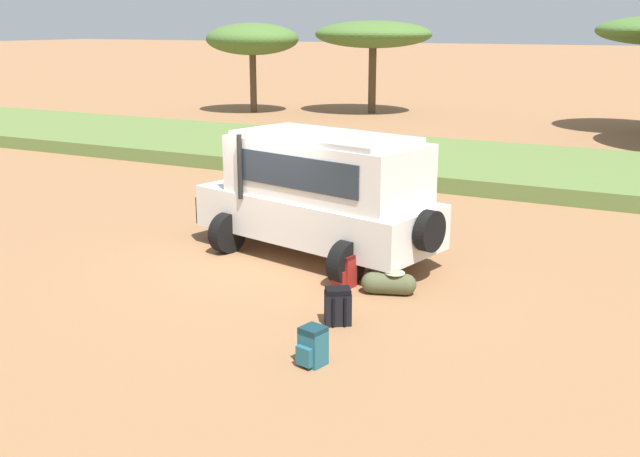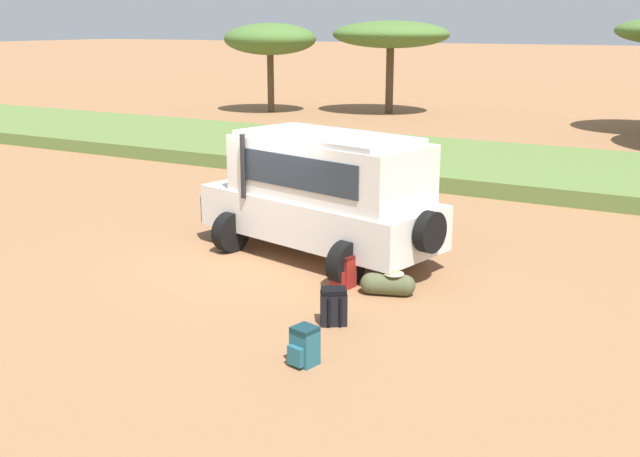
% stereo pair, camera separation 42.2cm
% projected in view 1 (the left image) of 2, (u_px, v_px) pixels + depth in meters
% --- Properties ---
extents(ground_plane, '(320.00, 320.00, 0.00)m').
position_uv_depth(ground_plane, '(276.00, 259.00, 14.65)').
color(ground_plane, '#936642').
extents(grass_bank, '(120.00, 7.00, 0.44)m').
position_uv_depth(grass_bank, '(445.00, 162.00, 23.66)').
color(grass_bank, '#5B7538').
rests_on(grass_bank, ground_plane).
extents(safari_vehicle, '(5.48, 3.42, 2.44)m').
position_uv_depth(safari_vehicle, '(320.00, 193.00, 14.45)').
color(safari_vehicle, silver).
rests_on(safari_vehicle, ground_plane).
extents(backpack_beside_front_wheel, '(0.38, 0.44, 0.54)m').
position_uv_depth(backpack_beside_front_wheel, '(312.00, 346.00, 10.04)').
color(backpack_beside_front_wheel, '#235B6B').
rests_on(backpack_beside_front_wheel, ground_plane).
extents(backpack_cluster_center, '(0.48, 0.48, 0.58)m').
position_uv_depth(backpack_cluster_center, '(338.00, 306.00, 11.41)').
color(backpack_cluster_center, black).
rests_on(backpack_cluster_center, ground_plane).
extents(backpack_near_rear_wheel, '(0.41, 0.43, 0.58)m').
position_uv_depth(backpack_near_rear_wheel, '(344.00, 271.00, 13.04)').
color(backpack_near_rear_wheel, maroon).
rests_on(backpack_near_rear_wheel, ground_plane).
extents(duffel_bag_low_black_case, '(0.91, 0.54, 0.47)m').
position_uv_depth(duffel_bag_low_black_case, '(389.00, 283.00, 12.70)').
color(duffel_bag_low_black_case, '#4C5133').
rests_on(duffel_bag_low_black_case, ground_plane).
extents(acacia_tree_far_left, '(4.80, 4.39, 4.49)m').
position_uv_depth(acacia_tree_far_left, '(252.00, 39.00, 37.88)').
color(acacia_tree_far_left, brown).
rests_on(acacia_tree_far_left, ground_plane).
extents(acacia_tree_left_mid, '(5.97, 5.20, 4.60)m').
position_uv_depth(acacia_tree_left_mid, '(373.00, 35.00, 37.46)').
color(acacia_tree_left_mid, brown).
rests_on(acacia_tree_left_mid, ground_plane).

